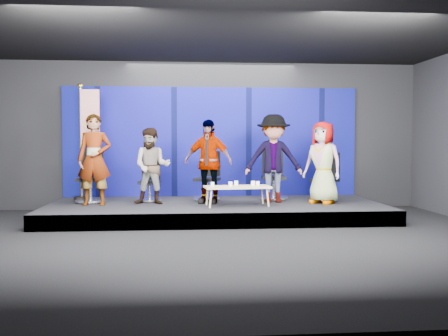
% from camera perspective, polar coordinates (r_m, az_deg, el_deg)
% --- Properties ---
extents(ground, '(10.00, 10.00, 0.00)m').
position_cam_1_polar(ground, '(8.19, 0.18, -8.26)').
color(ground, black).
rests_on(ground, ground).
extents(room_walls, '(10.02, 8.02, 3.51)m').
position_cam_1_polar(room_walls, '(8.07, 0.19, 8.91)').
color(room_walls, black).
rests_on(room_walls, ground).
extents(riser, '(7.00, 3.00, 0.30)m').
position_cam_1_polar(riser, '(10.62, -0.96, -4.84)').
color(riser, black).
rests_on(riser, ground).
extents(backdrop, '(7.00, 0.08, 2.60)m').
position_cam_1_polar(backdrop, '(11.97, -1.42, 3.00)').
color(backdrop, '#080D61').
rests_on(backdrop, riser).
extents(chair_a, '(0.66, 0.66, 1.16)m').
position_cam_1_polar(chair_a, '(11.08, -14.99, -1.86)').
color(chair_a, silver).
rests_on(chair_a, riser).
extents(panelist_a, '(0.69, 0.46, 1.87)m').
position_cam_1_polar(panelist_a, '(10.54, -14.60, 0.93)').
color(panelist_a, black).
rests_on(panelist_a, riser).
extents(chair_b, '(0.61, 0.61, 0.98)m').
position_cam_1_polar(chair_b, '(10.99, -8.46, -2.13)').
color(chair_b, silver).
rests_on(chair_b, riser).
extents(panelist_b, '(0.84, 0.68, 1.59)m').
position_cam_1_polar(panelist_b, '(10.46, -8.22, 0.21)').
color(panelist_b, black).
rests_on(panelist_b, riser).
extents(chair_c, '(0.79, 0.79, 1.09)m').
position_cam_1_polar(chair_c, '(11.08, -1.86, -1.87)').
color(chair_c, silver).
rests_on(chair_c, riser).
extents(panelist_c, '(1.12, 0.77, 1.77)m').
position_cam_1_polar(panelist_c, '(10.55, -1.84, 0.75)').
color(panelist_c, black).
rests_on(panelist_c, riser).
extents(chair_d, '(0.71, 0.71, 1.16)m').
position_cam_1_polar(chair_d, '(11.29, 5.66, -1.67)').
color(chair_d, silver).
rests_on(chair_d, riser).
extents(panelist_d, '(1.28, 0.81, 1.89)m').
position_cam_1_polar(panelist_d, '(10.74, 5.68, 1.09)').
color(panelist_d, black).
rests_on(panelist_d, riser).
extents(chair_e, '(0.85, 0.85, 1.06)m').
position_cam_1_polar(chair_e, '(11.22, 11.59, -1.91)').
color(chair_e, silver).
rests_on(chair_e, riser).
extents(panelist_e, '(0.99, 0.98, 1.72)m').
position_cam_1_polar(panelist_e, '(10.69, 11.24, 0.60)').
color(panelist_e, black).
rests_on(panelist_e, riser).
extents(coffee_table, '(1.37, 0.68, 0.41)m').
position_cam_1_polar(coffee_table, '(10.10, 1.52, -2.26)').
color(coffee_table, tan).
rests_on(coffee_table, riser).
extents(mug_a, '(0.07, 0.07, 0.09)m').
position_cam_1_polar(mug_a, '(10.02, -1.33, -1.86)').
color(mug_a, white).
rests_on(mug_a, coffee_table).
extents(mug_b, '(0.08, 0.08, 0.10)m').
position_cam_1_polar(mug_b, '(9.98, 0.74, -1.85)').
color(mug_b, white).
rests_on(mug_b, coffee_table).
extents(mug_c, '(0.08, 0.08, 0.10)m').
position_cam_1_polar(mug_c, '(10.22, 1.39, -1.74)').
color(mug_c, white).
rests_on(mug_c, coffee_table).
extents(mug_d, '(0.08, 0.08, 0.10)m').
position_cam_1_polar(mug_d, '(10.13, 3.33, -1.78)').
color(mug_d, white).
rests_on(mug_d, coffee_table).
extents(mug_e, '(0.08, 0.08, 0.09)m').
position_cam_1_polar(mug_e, '(10.21, 3.87, -1.76)').
color(mug_e, white).
rests_on(mug_e, coffee_table).
extents(flag_stand, '(0.59, 0.34, 2.57)m').
position_cam_1_polar(flag_stand, '(11.26, -15.42, 3.21)').
color(flag_stand, black).
rests_on(flag_stand, riser).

